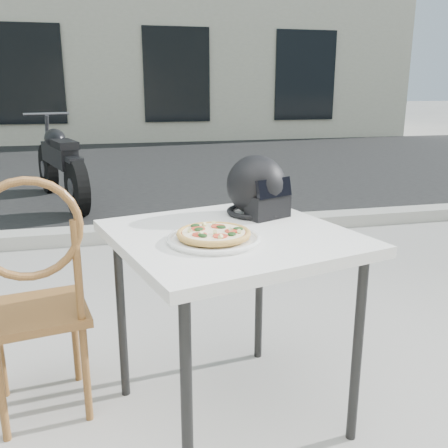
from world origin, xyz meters
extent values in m
cube|color=black|center=(0.00, 7.00, 0.00)|extent=(30.00, 8.00, 0.00)
cube|color=#ABA9A0|center=(0.00, 3.00, 0.06)|extent=(30.00, 0.25, 0.12)
cube|color=beige|center=(0.00, 14.00, 3.50)|extent=(16.00, 6.00, 7.00)
cube|color=black|center=(-1.70, 10.98, 1.60)|extent=(1.60, 0.08, 2.20)
cube|color=black|center=(1.70, 10.98, 1.60)|extent=(1.60, 0.08, 2.20)
cube|color=black|center=(5.00, 10.98, 1.60)|extent=(1.60, 0.08, 2.20)
cube|color=silver|center=(0.36, 0.33, 0.79)|extent=(1.04, 1.04, 0.04)
cylinder|color=black|center=(0.11, -0.10, 0.38)|extent=(0.05, 0.05, 0.77)
cylinder|color=black|center=(0.79, 0.08, 0.38)|extent=(0.05, 0.05, 0.77)
cylinder|color=black|center=(-0.07, 0.58, 0.38)|extent=(0.05, 0.05, 0.77)
cylinder|color=black|center=(0.62, 0.76, 0.38)|extent=(0.05, 0.05, 0.77)
cylinder|color=white|center=(0.27, 0.23, 0.82)|extent=(0.34, 0.34, 0.01)
torus|color=white|center=(0.27, 0.23, 0.82)|extent=(0.36, 0.36, 0.02)
cylinder|color=gold|center=(0.27, 0.23, 0.84)|extent=(0.34, 0.34, 0.01)
torus|color=gold|center=(0.27, 0.23, 0.84)|extent=(0.35, 0.35, 0.02)
cylinder|color=red|center=(0.27, 0.23, 0.84)|extent=(0.30, 0.30, 0.00)
cylinder|color=#F6E7BC|center=(0.27, 0.23, 0.85)|extent=(0.30, 0.30, 0.00)
cylinder|color=red|center=(0.33, 0.21, 0.85)|extent=(0.07, 0.07, 0.00)
cylinder|color=red|center=(0.30, 0.29, 0.85)|extent=(0.07, 0.07, 0.00)
cylinder|color=red|center=(0.22, 0.27, 0.85)|extent=(0.07, 0.07, 0.00)
cylinder|color=red|center=(0.21, 0.20, 0.85)|extent=(0.07, 0.07, 0.00)
cylinder|color=red|center=(0.28, 0.16, 0.85)|extent=(0.07, 0.07, 0.00)
ellipsoid|color=#173613|center=(0.31, 0.27, 0.85)|extent=(0.05, 0.04, 0.01)
ellipsoid|color=#173613|center=(0.22, 0.26, 0.85)|extent=(0.05, 0.04, 0.01)
ellipsoid|color=#173613|center=(0.32, 0.17, 0.85)|extent=(0.04, 0.04, 0.01)
ellipsoid|color=#173613|center=(0.22, 0.18, 0.85)|extent=(0.04, 0.05, 0.01)
ellipsoid|color=#173613|center=(0.36, 0.23, 0.85)|extent=(0.04, 0.04, 0.01)
ellipsoid|color=#173613|center=(0.22, 0.31, 0.85)|extent=(0.05, 0.05, 0.01)
cylinder|color=#D2D280|center=(0.27, 0.20, 0.86)|extent=(0.02, 0.02, 0.02)
cylinder|color=#D2D280|center=(0.25, 0.30, 0.86)|extent=(0.02, 0.02, 0.02)
cylinder|color=#D2D280|center=(0.33, 0.21, 0.86)|extent=(0.02, 0.02, 0.02)
cylinder|color=#D2D280|center=(0.29, 0.31, 0.86)|extent=(0.02, 0.02, 0.02)
cylinder|color=#D2D280|center=(0.27, 0.14, 0.86)|extent=(0.02, 0.02, 0.02)
cylinder|color=#D2D280|center=(0.18, 0.24, 0.86)|extent=(0.02, 0.02, 0.02)
cylinder|color=#D2D280|center=(0.35, 0.18, 0.86)|extent=(0.02, 0.02, 0.02)
cylinder|color=#D2D280|center=(0.22, 0.19, 0.86)|extent=(0.02, 0.02, 0.02)
ellipsoid|color=black|center=(0.53, 0.58, 0.94)|extent=(0.33, 0.34, 0.26)
cube|color=black|center=(0.56, 0.50, 0.86)|extent=(0.21, 0.16, 0.10)
torus|color=black|center=(0.53, 0.58, 0.82)|extent=(0.33, 0.33, 0.02)
cube|color=black|center=(0.58, 0.47, 0.95)|extent=(0.18, 0.10, 0.08)
cube|color=brown|center=(-0.41, 0.57, 0.45)|extent=(0.47, 0.47, 0.04)
cylinder|color=brown|center=(-0.28, 0.75, 0.22)|extent=(0.04, 0.04, 0.44)
cylinder|color=brown|center=(-0.60, 0.70, 0.22)|extent=(0.04, 0.04, 0.44)
cylinder|color=brown|center=(-0.22, 0.44, 0.22)|extent=(0.04, 0.04, 0.44)
cylinder|color=brown|center=(-0.54, 0.38, 0.22)|extent=(0.04, 0.04, 0.44)
cylinder|color=brown|center=(-0.22, 0.43, 0.66)|extent=(0.04, 0.04, 0.42)
torus|color=brown|center=(-0.38, 0.40, 0.85)|extent=(0.39, 0.10, 0.39)
cylinder|color=black|center=(-0.83, 5.36, 0.31)|extent=(0.30, 0.63, 0.62)
cylinder|color=slate|center=(-0.83, 5.36, 0.31)|extent=(0.20, 0.24, 0.21)
cylinder|color=black|center=(-0.41, 3.97, 0.31)|extent=(0.30, 0.63, 0.62)
cylinder|color=slate|center=(-0.41, 3.97, 0.31)|extent=(0.20, 0.24, 0.21)
cube|color=black|center=(-0.62, 4.66, 0.57)|extent=(0.50, 1.10, 0.23)
ellipsoid|color=black|center=(-0.66, 4.81, 0.75)|extent=(0.35, 0.48, 0.23)
cube|color=black|center=(-0.53, 4.37, 0.73)|extent=(0.35, 0.56, 0.08)
cylinder|color=slate|center=(-0.80, 5.28, 0.64)|extent=(0.14, 0.33, 0.74)
cylinder|color=slate|center=(-0.77, 5.16, 1.02)|extent=(0.53, 0.19, 0.03)
cube|color=black|center=(-0.41, 3.99, 0.60)|extent=(0.21, 0.26, 0.05)
camera|label=1|loc=(-0.09, -1.45, 1.35)|focal=40.00mm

